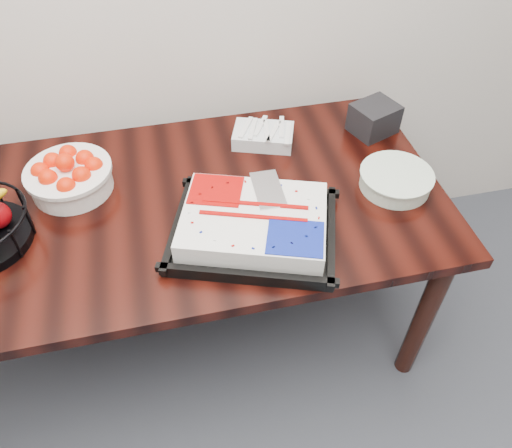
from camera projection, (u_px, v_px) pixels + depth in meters
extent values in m
cube|color=black|center=(172.00, 207.00, 1.64)|extent=(1.80, 0.90, 0.04)
cylinder|color=black|center=(424.00, 317.00, 1.79)|extent=(0.07, 0.07, 0.71)
cylinder|color=black|center=(352.00, 183.00, 2.29)|extent=(0.07, 0.07, 0.71)
cube|color=black|center=(254.00, 233.00, 1.52)|extent=(0.58, 0.52, 0.02)
cube|color=white|center=(254.00, 222.00, 1.49)|extent=(0.50, 0.44, 0.07)
cube|color=#9F0503|center=(206.00, 200.00, 1.50)|extent=(0.19, 0.18, 0.00)
cube|color=navy|center=(304.00, 226.00, 1.42)|extent=(0.19, 0.18, 0.00)
cube|color=silver|center=(256.00, 187.00, 1.53)|extent=(0.09, 0.17, 0.00)
cylinder|color=white|center=(71.00, 179.00, 1.64)|extent=(0.26, 0.26, 0.08)
cylinder|color=white|center=(68.00, 171.00, 1.62)|extent=(0.28, 0.28, 0.01)
cylinder|color=white|center=(395.00, 181.00, 1.66)|extent=(0.23, 0.23, 0.05)
cylinder|color=white|center=(397.00, 174.00, 1.64)|extent=(0.24, 0.24, 0.01)
cube|color=silver|center=(263.00, 136.00, 1.83)|extent=(0.25, 0.20, 0.05)
cube|color=black|center=(374.00, 118.00, 1.86)|extent=(0.19, 0.18, 0.11)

